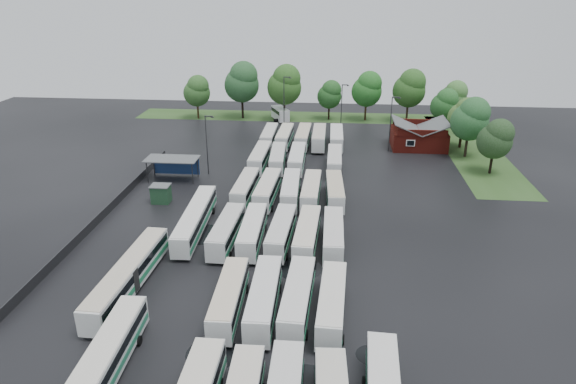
{
  "coord_description": "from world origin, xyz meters",
  "views": [
    {
      "loc": [
        7.93,
        -52.78,
        29.11
      ],
      "look_at": [
        2.0,
        12.0,
        2.5
      ],
      "focal_mm": 32.0,
      "sensor_mm": 36.0,
      "label": 1
    }
  ],
  "objects": [
    {
      "name": "ground",
      "position": [
        0.0,
        0.0,
        0.0
      ],
      "size": [
        160.0,
        160.0,
        0.0
      ],
      "primitive_type": "plane",
      "color": "black",
      "rests_on": "ground"
    },
    {
      "name": "brick_building",
      "position": [
        24.0,
        42.77,
        1.87
      ],
      "size": [
        10.07,
        8.6,
        5.39
      ],
      "color": "#62150F",
      "rests_on": "ground"
    },
    {
      "name": "wash_shed",
      "position": [
        -17.2,
        22.02,
        2.99
      ],
      "size": [
        8.2,
        4.2,
        3.58
      ],
      "color": "#2D2D30",
      "rests_on": "ground"
    },
    {
      "name": "utility_hut",
      "position": [
        -16.2,
        12.6,
        1.32
      ],
      "size": [
        2.7,
        2.2,
        2.62
      ],
      "color": "#173A21",
      "rests_on": "ground"
    },
    {
      "name": "grass_strip_north",
      "position": [
        2.0,
        64.8,
        0.01
      ],
      "size": [
        80.0,
        10.0,
        0.01
      ],
      "primitive_type": "cube",
      "color": "#2A4A1C",
      "rests_on": "ground"
    },
    {
      "name": "grass_strip_east",
      "position": [
        34.0,
        42.8,
        0.01
      ],
      "size": [
        10.0,
        50.0,
        0.01
      ],
      "primitive_type": "cube",
      "color": "#2A4A1C",
      "rests_on": "ground"
    },
    {
      "name": "west_fence",
      "position": [
        -22.2,
        8.0,
        0.6
      ],
      "size": [
        0.1,
        50.0,
        1.2
      ],
      "primitive_type": "cube",
      "color": "#2D2D30",
      "rests_on": "ground"
    },
    {
      "name": "bus_r1c1",
      "position": [
        -1.31,
        -12.65,
        1.67
      ],
      "size": [
        2.63,
        11.0,
        3.05
      ],
      "rotation": [
        0.0,
        0.0,
        0.03
      ],
      "color": "silver",
      "rests_on": "ground"
    },
    {
      "name": "bus_r1c2",
      "position": [
        1.98,
        -12.48,
        1.75
      ],
      "size": [
        2.61,
        11.49,
        3.19
      ],
      "rotation": [
        0.0,
        0.0,
        0.02
      ],
      "color": "silver",
      "rests_on": "ground"
    },
    {
      "name": "bus_r1c3",
      "position": [
        5.11,
        -12.18,
        1.73
      ],
      "size": [
        2.86,
        11.42,
        3.15
      ],
      "rotation": [
        0.0,
        0.0,
        -0.04
      ],
      "color": "silver",
      "rests_on": "ground"
    },
    {
      "name": "bus_r1c4",
      "position": [
        8.32,
        -12.63,
        1.68
      ],
      "size": [
        2.8,
        11.05,
        3.05
      ],
      "rotation": [
        0.0,
        0.0,
        -0.04
      ],
      "color": "silver",
      "rests_on": "ground"
    },
    {
      "name": "bus_r2c0",
      "position": [
        -4.37,
        1.11,
        1.68
      ],
      "size": [
        2.7,
        11.07,
        3.06
      ],
      "rotation": [
        0.0,
        0.0,
        -0.03
      ],
      "color": "silver",
      "rests_on": "ground"
    },
    {
      "name": "bus_r2c1",
      "position": [
        -1.29,
        1.31,
        1.69
      ],
      "size": [
        2.54,
        11.09,
        3.07
      ],
      "rotation": [
        0.0,
        0.0,
        0.02
      ],
      "color": "silver",
      "rests_on": "ground"
    },
    {
      "name": "bus_r2c2",
      "position": [
        2.15,
        1.44,
        1.68
      ],
      "size": [
        2.85,
        11.08,
        3.06
      ],
      "rotation": [
        0.0,
        0.0,
        -0.05
      ],
      "color": "silver",
      "rests_on": "ground"
    },
    {
      "name": "bus_r2c3",
      "position": [
        5.25,
        0.98,
        1.73
      ],
      "size": [
        2.83,
        11.37,
        3.14
      ],
      "rotation": [
        0.0,
        0.0,
        -0.04
      ],
      "color": "silver",
      "rests_on": "ground"
    },
    {
      "name": "bus_r2c4",
      "position": [
        8.33,
        1.25,
        1.66
      ],
      "size": [
        2.39,
        10.88,
        3.03
      ],
      "rotation": [
        0.0,
        0.0,
        0.01
      ],
      "color": "silver",
      "rests_on": "ground"
    },
    {
      "name": "bus_r3c0",
      "position": [
        -4.46,
        15.05,
        1.66
      ],
      "size": [
        2.62,
        10.9,
        3.02
      ],
      "rotation": [
        0.0,
        0.0,
        -0.03
      ],
      "color": "silver",
      "rests_on": "ground"
    },
    {
      "name": "bus_r3c1",
      "position": [
        -1.18,
        14.55,
        1.72
      ],
      "size": [
        2.87,
        11.33,
        3.13
      ],
      "rotation": [
        0.0,
        0.0,
        -0.04
      ],
      "color": "silver",
      "rests_on": "ground"
    },
    {
      "name": "bus_r3c2",
      "position": [
        2.12,
        14.84,
        1.7
      ],
      "size": [
        2.7,
        11.15,
        3.09
      ],
      "rotation": [
        0.0,
        0.0,
        0.03
      ],
      "color": "silver",
      "rests_on": "ground"
    },
    {
      "name": "bus_r3c3",
      "position": [
        5.06,
        14.62,
        1.69
      ],
      "size": [
        2.55,
        11.09,
        3.07
      ],
      "rotation": [
        0.0,
        0.0,
        -0.02
      ],
      "color": "silver",
      "rests_on": "ground"
    },
    {
      "name": "bus_r3c4",
      "position": [
        8.41,
        14.99,
        1.66
      ],
      "size": [
        2.82,
        10.92,
        3.01
      ],
      "rotation": [
        0.0,
        0.0,
        0.05
      ],
      "color": "silver",
      "rests_on": "ground"
    },
    {
      "name": "bus_r4c0",
      "position": [
        -4.27,
        28.65,
        1.74
      ],
      "size": [
        2.62,
        11.42,
        3.17
      ],
      "rotation": [
        0.0,
        0.0,
        -0.02
      ],
      "color": "silver",
      "rests_on": "ground"
    },
    {
      "name": "bus_r4c1",
      "position": [
        -1.26,
        28.71,
        1.68
      ],
      "size": [
        2.88,
        11.05,
        3.05
      ],
      "rotation": [
        0.0,
        0.0,
        0.05
      ],
      "color": "silver",
      "rests_on": "ground"
    },
    {
      "name": "bus_r4c2",
      "position": [
        2.01,
        28.66,
        1.72
      ],
      "size": [
        2.48,
        11.24,
        3.12
      ],
      "rotation": [
        0.0,
        0.0,
        0.01
      ],
      "color": "silver",
      "rests_on": "ground"
    },
    {
      "name": "bus_r4c4",
      "position": [
        8.26,
        28.4,
        1.67
      ],
      "size": [
        2.37,
        10.9,
        3.03
      ],
      "rotation": [
        0.0,
        0.0,
        -0.0
      ],
      "color": "silver",
      "rests_on": "ground"
    },
    {
      "name": "bus_r5c0",
      "position": [
        -4.35,
        41.93,
        1.68
      ],
      "size": [
        2.36,
        10.95,
        3.05
      ],
      "rotation": [
        0.0,
        0.0,
        0.0
      ],
      "color": "silver",
      "rests_on": "ground"
    },
    {
      "name": "bus_r5c1",
      "position": [
        -1.35,
        41.82,
        1.7
      ],
      "size": [
        2.67,
        11.17,
        3.09
      ],
      "rotation": [
        0.0,
        0.0,
        -0.03
      ],
      "color": "silver",
      "rests_on": "ground"
    },
    {
      "name": "bus_r5c2",
      "position": [
        2.18,
        42.02,
        1.72
      ],
      "size": [
        2.62,
        11.29,
        3.13
      ],
      "rotation": [
        0.0,
        0.0,
        -0.02
      ],
      "color": "silver",
      "rests_on": "ground"
    },
    {
      "name": "bus_r5c3",
      "position": [
        5.22,
        41.77,
        1.74
      ],
      "size": [
        2.44,
        11.36,
        3.16
      ],
      "rotation": [
        0.0,
        0.0,
        0.0
      ],
      "color": "silver",
      "rests_on": "ground"
    },
    {
      "name": "bus_r5c4",
      "position": [
        8.52,
        41.9,
        1.73
      ],
      "size": [
        2.51,
        11.32,
        3.14
      ],
      "rotation": [
        0.0,
        0.0,
        0.01
      ],
      "color": "silver",
      "rests_on": "ground"
    },
    {
      "name": "artic_bus_west_a",
      "position": [
        -9.23,
        -23.31,
        1.71
      ],
      "size": [
        2.87,
        16.66,
        3.08
      ],
      "rotation": [
        0.0,
        0.0,
        0.03
      ],
      "color": "silver",
      "rests_on": "ground"
    },
    {
      "name": "artic_bus_west_b",
      "position": [
        -8.96,
        4.13,
        1.68
      ],
      "size": [
        2.91,
        16.39,
        3.03
      ],
      "rotation": [
        0.0,
        0.0,
        0.04
      ],
      "color": "silver",
      "rests_on": "ground"
    },
    {
      "name": "artic_bus_west_c",
      "position": [
        -12.21,
        -9.7,
        1.72
      ],
      "size": [
        3.01,
        16.79,
        3.1
      ],
      "rotation": [
        0.0,
        0.0,
        -0.04
      ],
      "color": "silver",
      "rests_on": "ground"
    },
    {
      "name": "minibus",
      "position": [
        -4.28,
        61.26,
        1.55
      ],
      "size": [
        4.79,
        6.82,
        2.8
      ],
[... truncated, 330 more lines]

